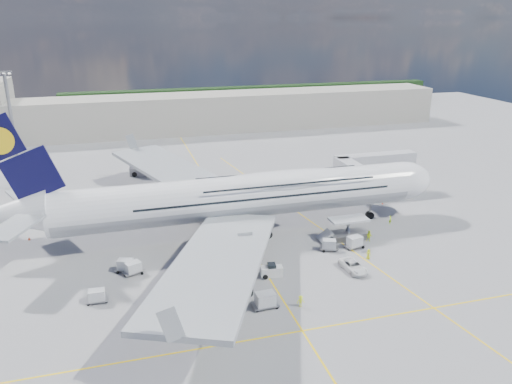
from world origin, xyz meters
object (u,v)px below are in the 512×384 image
object	(u,v)px
crew_loader	(369,236)
cone_nose	(382,203)
cone_wing_left_inner	(164,220)
cargo_loader	(347,232)
service_van	(353,266)
jet_bridge	(367,166)
catering_truck_outer	(145,167)
cone_wing_right_outer	(199,296)
dolly_row_b	(133,268)
crew_nose	(390,220)
cone_tail	(29,239)
cone_wing_left_outer	(159,183)
crew_tug	(301,301)
dolly_row_a	(125,265)
light_mast	(13,131)
catering_truck_inner	(179,202)
dolly_nose_near	(329,245)
crew_van	(368,254)
crew_wing	(217,281)
dolly_nose_far	(355,242)
cone_wing_right_inner	(205,306)
dolly_back	(97,296)
airliner	(242,196)
baggage_tug	(272,271)
dolly_row_c	(265,300)

from	to	relation	value
crew_loader	cone_nose	distance (m)	19.07
crew_loader	cone_wing_left_inner	xyz separation A→B (m)	(-32.18, 18.54, -0.74)
cargo_loader	service_van	bearing A→B (deg)	-110.87
jet_bridge	catering_truck_outer	xyz separation A→B (m)	(-43.31, 28.38, -4.83)
catering_truck_outer	cone_wing_right_outer	distance (m)	58.48
dolly_row_b	crew_nose	world-z (taller)	dolly_row_b
dolly_row_b	cone_tail	size ratio (longest dim) A/B	6.01
cone_wing_left_inner	cone_wing_left_outer	xyz separation A→B (m)	(1.10, 22.04, 0.03)
crew_tug	dolly_row_b	bearing A→B (deg)	148.22
dolly_row_b	cone_wing_right_outer	distance (m)	12.28
dolly_row_a	light_mast	bearing A→B (deg)	134.26
jet_bridge	crew_tug	world-z (taller)	jet_bridge
jet_bridge	cargo_loader	size ratio (longest dim) A/B	2.20
light_mast	catering_truck_inner	size ratio (longest dim) A/B	4.27
cone_tail	service_van	bearing A→B (deg)	-27.58
dolly_nose_near	crew_tug	bearing A→B (deg)	-102.82
crew_loader	catering_truck_outer	bearing A→B (deg)	152.70
service_van	crew_van	world-z (taller)	crew_van
dolly_row_b	crew_wing	world-z (taller)	dolly_row_b
dolly_nose_far	cone_wing_right_inner	xyz separation A→B (m)	(-26.82, -10.99, -0.77)
dolly_row_b	cone_nose	size ratio (longest dim) A/B	6.77
dolly_back	catering_truck_outer	xyz separation A→B (m)	(10.29, 55.83, 1.05)
jet_bridge	catering_truck_inner	xyz separation A→B (m)	(-38.67, 2.97, -5.16)
cone_wing_left_inner	catering_truck_outer	bearing A→B (deg)	92.32
dolly_row_b	dolly_nose_near	distance (m)	30.85
dolly_back	catering_truck_inner	bearing A→B (deg)	65.88
crew_van	cone_tail	world-z (taller)	crew_van
airliner	cone_wing_left_outer	bearing A→B (deg)	110.10
light_mast	crew_nose	distance (m)	78.49
dolly_row_b	airliner	bearing A→B (deg)	3.93
cargo_loader	catering_truck_outer	size ratio (longest dim) A/B	1.11
cargo_loader	baggage_tug	bearing A→B (deg)	-150.94
cargo_loader	crew_tug	bearing A→B (deg)	-130.28
cone_wing_left_outer	cone_wing_right_outer	world-z (taller)	cone_wing_right_outer
dolly_back	baggage_tug	size ratio (longest dim) A/B	0.87
crew_van	cone_wing_right_inner	size ratio (longest dim) A/B	2.72
jet_bridge	dolly_row_a	distance (m)	53.70
dolly_row_c	dolly_row_b	bearing A→B (deg)	135.82
dolly_back	cone_wing_left_outer	size ratio (longest dim) A/B	5.21
dolly_row_c	catering_truck_inner	xyz separation A→B (m)	(-6.07, 37.82, 0.55)
light_mast	dolly_row_a	distance (m)	49.64
cone_tail	dolly_row_a	bearing A→B (deg)	-45.79
catering_truck_outer	dolly_nose_near	bearing A→B (deg)	-49.87
dolly_row_c	dolly_nose_near	bearing A→B (deg)	39.10
catering_truck_inner	crew_nose	distance (m)	40.12
catering_truck_inner	cone_wing_right_outer	distance (m)	33.05
dolly_nose_far	crew_wing	xyz separation A→B (m)	(-24.11, -5.95, -0.31)
airliner	dolly_nose_near	bearing A→B (deg)	-41.63
light_mast	crew_tug	distance (m)	74.07
dolly_row_b	crew_tug	size ratio (longest dim) A/B	2.03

